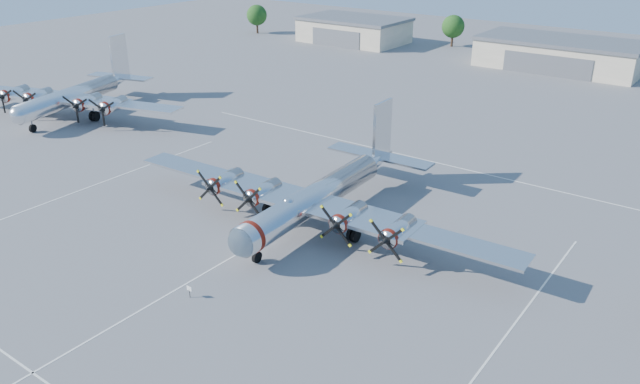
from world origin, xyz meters
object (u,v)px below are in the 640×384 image
Objects in this scene: hangar_west at (354,30)px; info_placard at (189,290)px; hangar_center at (560,54)px; tree_far_west at (257,15)px; tree_west at (453,27)px; bomber_west at (78,115)px; main_bomber_b29 at (320,220)px.

hangar_west reaches higher than info_placard.
tree_far_west is (-70.00, -3.96, 1.51)m from hangar_center.
tree_far_west is (-25.00, -3.96, 1.51)m from hangar_west.
bomber_west is (-20.56, -77.84, -4.22)m from tree_west.
hangar_center is at bearing 41.43° from bomber_west.
hangar_west reaches higher than main_bomber_b29.
tree_far_west is 1.00× the size of tree_west.
hangar_west is 69.86m from bomber_west.
hangar_center is 0.73× the size of main_bomber_b29.
info_placard is (1.62, -92.53, -2.05)m from hangar_center.
tree_west reaches higher than hangar_west.
hangar_center is at bearing 89.09° from main_bomber_b29.
main_bomber_b29 is 15.89m from info_placard.
info_placard is at bearing -75.18° from tree_west.
info_placard is at bearing -89.00° from hangar_center.
hangar_west is at bearing 180.00° from hangar_center.
hangar_center is 4.31× the size of tree_west.
hangar_west is at bearing 117.84° from info_placard.
tree_far_west is 113.96m from info_placard.
info_placard is (46.62, -92.53, -2.05)m from hangar_west.
hangar_center is 30.32× the size of info_placard.
hangar_west is at bearing -158.11° from tree_west.
tree_far_west is 46.57m from tree_west.
hangar_center is 4.31× the size of tree_far_west.
main_bomber_b29 is at bearing -58.57° from hangar_west.
bomber_west is 52.37m from info_placard.
hangar_center is 92.57m from info_placard.
main_bomber_b29 is at bearing -23.67° from bomber_west.
bomber_west is (-45.56, -69.80, -2.71)m from hangar_center.
hangar_west is 21.61m from tree_west.
tree_west is at bearing 105.92° from info_placard.
tree_far_west reaches higher than hangar_west.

